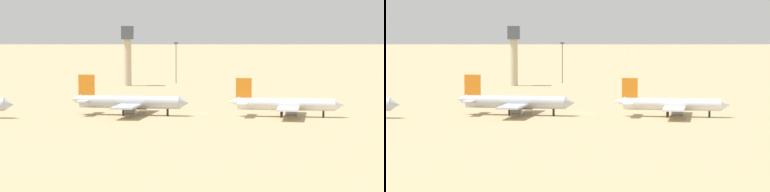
# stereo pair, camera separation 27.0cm
# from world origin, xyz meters

# --- Properties ---
(ground) EXTENTS (4000.00, 4000.00, 0.00)m
(ground) POSITION_xyz_m (0.00, 0.00, 0.00)
(ground) COLOR tan
(ridge_west) EXTENTS (302.94, 268.54, 80.95)m
(ridge_west) POSITION_xyz_m (-58.70, 994.84, 40.48)
(ridge_west) COLOR gray
(ridge_west) RESTS_ON ground
(parked_jet_orange_3) EXTENTS (36.20, 30.93, 12.01)m
(parked_jet_orange_3) POSITION_xyz_m (-21.76, -7.14, 3.94)
(parked_jet_orange_3) COLOR silver
(parked_jet_orange_3) RESTS_ON ground
(parked_jet_orange_4) EXTENTS (34.17, 29.12, 11.31)m
(parked_jet_orange_4) POSITION_xyz_m (24.28, -13.03, 3.71)
(parked_jet_orange_4) COLOR white
(parked_jet_orange_4) RESTS_ON ground
(control_tower) EXTENTS (5.20, 5.20, 25.41)m
(control_tower) POSITION_xyz_m (-27.02, 113.07, 15.33)
(control_tower) COLOR #C6B793
(control_tower) RESTS_ON ground
(light_pole_mid) EXTENTS (1.80, 0.50, 17.97)m
(light_pole_mid) POSITION_xyz_m (-6.34, 128.83, 10.22)
(light_pole_mid) COLOR #59595E
(light_pole_mid) RESTS_ON ground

